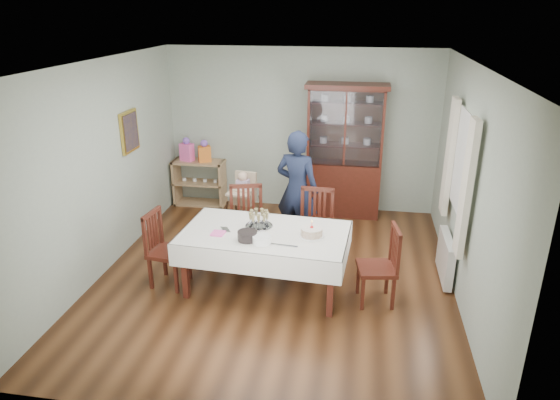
% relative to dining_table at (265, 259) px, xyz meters
% --- Properties ---
extents(floor, '(5.00, 5.00, 0.00)m').
position_rel_dining_table_xyz_m(floor, '(0.07, 0.29, -0.38)').
color(floor, '#593319').
rests_on(floor, ground).
extents(room_shell, '(5.00, 5.00, 5.00)m').
position_rel_dining_table_xyz_m(room_shell, '(0.07, 0.82, 1.32)').
color(room_shell, '#9EAA99').
rests_on(room_shell, floor).
extents(dining_table, '(2.07, 1.27, 0.76)m').
position_rel_dining_table_xyz_m(dining_table, '(0.00, 0.00, 0.00)').
color(dining_table, '#4B1A12').
rests_on(dining_table, floor).
extents(china_cabinet, '(1.30, 0.48, 2.18)m').
position_rel_dining_table_xyz_m(china_cabinet, '(0.82, 2.55, 0.74)').
color(china_cabinet, '#4B1A12').
rests_on(china_cabinet, floor).
extents(sideboard, '(0.90, 0.38, 0.80)m').
position_rel_dining_table_xyz_m(sideboard, '(-1.68, 2.57, 0.02)').
color(sideboard, tan).
rests_on(sideboard, floor).
extents(picture_frame, '(0.04, 0.48, 0.58)m').
position_rel_dining_table_xyz_m(picture_frame, '(-2.15, 1.09, 1.27)').
color(picture_frame, gold).
rests_on(picture_frame, room_shell).
extents(window, '(0.04, 1.02, 1.22)m').
position_rel_dining_table_xyz_m(window, '(2.29, 0.59, 1.17)').
color(window, white).
rests_on(window, room_shell).
extents(curtain_left, '(0.07, 0.30, 1.55)m').
position_rel_dining_table_xyz_m(curtain_left, '(2.23, -0.03, 1.07)').
color(curtain_left, silver).
rests_on(curtain_left, room_shell).
extents(curtain_right, '(0.07, 0.30, 1.55)m').
position_rel_dining_table_xyz_m(curtain_right, '(2.23, 1.21, 1.07)').
color(curtain_right, silver).
rests_on(curtain_right, room_shell).
extents(radiator, '(0.10, 0.80, 0.55)m').
position_rel_dining_table_xyz_m(radiator, '(2.23, 0.59, -0.08)').
color(radiator, white).
rests_on(radiator, floor).
extents(chair_far_left, '(0.58, 0.58, 1.04)m').
position_rel_dining_table_xyz_m(chair_far_left, '(-0.38, 0.67, -0.08)').
color(chair_far_left, '#4B1A12').
rests_on(chair_far_left, floor).
extents(chair_far_right, '(0.49, 0.49, 1.04)m').
position_rel_dining_table_xyz_m(chair_far_right, '(0.54, 0.68, -0.07)').
color(chair_far_right, '#4B1A12').
rests_on(chair_far_right, floor).
extents(chair_end_left, '(0.49, 0.49, 0.96)m').
position_rel_dining_table_xyz_m(chair_end_left, '(-1.22, -0.12, -0.10)').
color(chair_end_left, '#4B1A12').
rests_on(chair_end_left, floor).
extents(chair_end_right, '(0.50, 0.50, 0.96)m').
position_rel_dining_table_xyz_m(chair_end_right, '(1.36, -0.10, -0.10)').
color(chair_end_right, '#4B1A12').
rests_on(chair_end_right, floor).
extents(woman, '(0.72, 0.57, 1.73)m').
position_rel_dining_table_xyz_m(woman, '(0.23, 1.24, 0.48)').
color(woman, black).
rests_on(woman, floor).
extents(high_chair, '(0.51, 0.51, 1.01)m').
position_rel_dining_table_xyz_m(high_chair, '(-0.62, 1.47, 0.01)').
color(high_chair, black).
rests_on(high_chair, floor).
extents(champagne_tray, '(0.34, 0.34, 0.21)m').
position_rel_dining_table_xyz_m(champagne_tray, '(-0.10, 0.13, 0.44)').
color(champagne_tray, silver).
rests_on(champagne_tray, dining_table).
extents(birthday_cake, '(0.30, 0.30, 0.20)m').
position_rel_dining_table_xyz_m(birthday_cake, '(0.57, -0.03, 0.43)').
color(birthday_cake, white).
rests_on(birthday_cake, dining_table).
extents(plate_stack_dark, '(0.25, 0.25, 0.11)m').
position_rel_dining_table_xyz_m(plate_stack_dark, '(-0.16, -0.25, 0.43)').
color(plate_stack_dark, black).
rests_on(plate_stack_dark, dining_table).
extents(plate_stack_white, '(0.28, 0.28, 0.09)m').
position_rel_dining_table_xyz_m(plate_stack_white, '(0.03, -0.31, 0.42)').
color(plate_stack_white, white).
rests_on(plate_stack_white, dining_table).
extents(napkin_stack, '(0.16, 0.16, 0.02)m').
position_rel_dining_table_xyz_m(napkin_stack, '(-0.54, -0.15, 0.39)').
color(napkin_stack, '#FF5DB3').
rests_on(napkin_stack, dining_table).
extents(cutlery, '(0.18, 0.19, 0.01)m').
position_rel_dining_table_xyz_m(cutlery, '(-0.52, -0.02, 0.38)').
color(cutlery, silver).
rests_on(cutlery, dining_table).
extents(cake_knife, '(0.31, 0.06, 0.01)m').
position_rel_dining_table_xyz_m(cake_knife, '(0.29, -0.33, 0.38)').
color(cake_knife, silver).
rests_on(cake_knife, dining_table).
extents(gift_bag_pink, '(0.26, 0.21, 0.41)m').
position_rel_dining_table_xyz_m(gift_bag_pink, '(-1.86, 2.55, 0.60)').
color(gift_bag_pink, '#FF5DB3').
rests_on(gift_bag_pink, sideboard).
extents(gift_bag_orange, '(0.25, 0.22, 0.38)m').
position_rel_dining_table_xyz_m(gift_bag_orange, '(-1.55, 2.55, 0.59)').
color(gift_bag_orange, orange).
rests_on(gift_bag_orange, sideboard).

